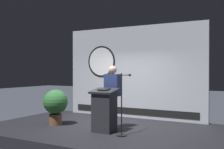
# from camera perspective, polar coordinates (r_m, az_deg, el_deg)

# --- Properties ---
(ground_plane) EXTENTS (40.00, 40.00, 0.00)m
(ground_plane) POSITION_cam_1_polar(r_m,az_deg,el_deg) (7.61, -1.70, -13.11)
(ground_plane) COLOR #383D47
(stage_platform) EXTENTS (6.40, 4.00, 0.30)m
(stage_platform) POSITION_cam_1_polar(r_m,az_deg,el_deg) (7.58, -1.70, -12.01)
(stage_platform) COLOR black
(stage_platform) RESTS_ON ground
(banner_display) EXTENTS (4.78, 0.12, 2.97)m
(banner_display) POSITION_cam_1_polar(r_m,az_deg,el_deg) (9.04, 4.13, 0.48)
(banner_display) COLOR #B2B7C1
(banner_display) RESTS_ON stage_platform
(podium) EXTENTS (0.64, 0.50, 1.10)m
(podium) POSITION_cam_1_polar(r_m,az_deg,el_deg) (6.92, -1.62, -7.43)
(podium) COLOR #26262B
(podium) RESTS_ON stage_platform
(speaker_person) EXTENTS (0.40, 0.26, 1.66)m
(speaker_person) POSITION_cam_1_polar(r_m,az_deg,el_deg) (7.31, 0.12, -4.54)
(speaker_person) COLOR black
(speaker_person) RESTS_ON stage_platform
(microphone_stand) EXTENTS (0.24, 0.60, 1.47)m
(microphone_stand) POSITION_cam_1_polar(r_m,az_deg,el_deg) (6.58, 2.23, -7.96)
(microphone_stand) COLOR black
(microphone_stand) RESTS_ON stage_platform
(potted_plant) EXTENTS (0.69, 0.69, 1.00)m
(potted_plant) POSITION_cam_1_polar(r_m,az_deg,el_deg) (8.01, -11.58, -5.90)
(potted_plant) COLOR brown
(potted_plant) RESTS_ON stage_platform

